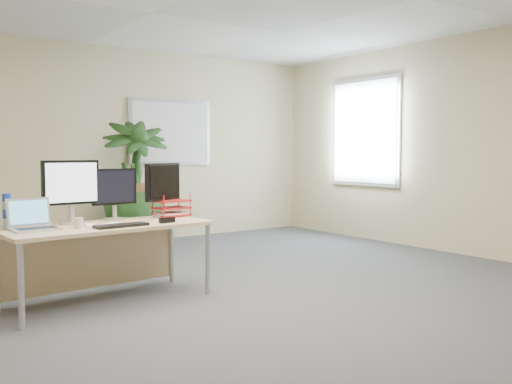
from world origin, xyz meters
TOP-DOWN VIEW (x-y plane):
  - floor at (0.00, 0.00)m, footprint 8.00×8.00m
  - back_wall at (0.00, 4.00)m, footprint 7.00×0.04m
  - whiteboard at (1.20, 3.97)m, footprint 1.30×0.04m
  - window at (3.47, 2.30)m, footprint 0.04×1.30m
  - desk at (-0.89, 1.15)m, footprint 1.75×0.84m
  - floor_plant at (0.40, 3.44)m, footprint 0.98×0.98m
  - monitor_left at (-1.11, 1.29)m, footprint 0.48×0.22m
  - monitor_right at (-0.71, 1.32)m, footprint 0.41×0.19m
  - monitor_dark at (-0.24, 1.31)m, footprint 0.43×0.22m
  - laptop at (-1.47, 1.10)m, footprint 0.36×0.32m
  - keyboard at (-0.84, 0.85)m, footprint 0.44×0.18m
  - coffee_mug at (-1.16, 0.97)m, footprint 0.11×0.07m
  - spiral_notebook at (-0.93, 1.02)m, footprint 0.31×0.26m
  - orange_pen at (-0.93, 1.05)m, footprint 0.13×0.07m
  - yellow_highlighter at (-0.70, 1.02)m, footprint 0.13×0.03m
  - water_bottle at (-1.62, 1.26)m, footprint 0.07×0.07m
  - letter_tray at (-0.16, 1.30)m, footprint 0.33×0.26m
  - stapler at (-0.42, 0.87)m, footprint 0.14×0.05m

SIDE VIEW (x-z plane):
  - floor at x=0.00m, z-range 0.00..0.00m
  - desk at x=-0.89m, z-range 0.19..0.85m
  - spiral_notebook at x=-0.93m, z-range 0.66..0.67m
  - yellow_highlighter at x=-0.70m, z-range 0.66..0.67m
  - keyboard at x=-0.84m, z-range 0.66..0.68m
  - orange_pen at x=-0.93m, z-range 0.67..0.68m
  - stapler at x=-0.42m, z-range 0.66..0.70m
  - coffee_mug at x=-1.16m, z-range 0.66..0.74m
  - laptop at x=-1.47m, z-range 0.60..0.84m
  - letter_tray at x=-0.16m, z-range 0.65..0.80m
  - floor_plant at x=0.40m, z-range 0.00..1.50m
  - water_bottle at x=-1.62m, z-range 0.65..0.93m
  - monitor_right at x=-0.71m, z-range 0.69..1.15m
  - monitor_dark at x=-0.24m, z-range 0.69..1.20m
  - monitor_left at x=-1.11m, z-range 0.70..1.23m
  - back_wall at x=0.00m, z-range 0.00..2.70m
  - whiteboard at x=1.20m, z-range 1.07..2.02m
  - window at x=3.47m, z-range 0.77..2.33m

